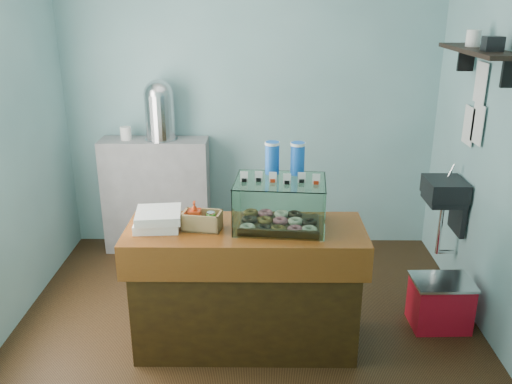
{
  "coord_description": "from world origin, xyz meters",
  "views": [
    {
      "loc": [
        0.1,
        -3.55,
        2.36
      ],
      "look_at": [
        0.07,
        -0.15,
        1.12
      ],
      "focal_mm": 38.0,
      "sensor_mm": 36.0,
      "label": 1
    }
  ],
  "objects_px": {
    "counter": "(246,287)",
    "display_case": "(280,200)",
    "coffee_urn": "(160,109)",
    "red_cooler": "(440,303)"
  },
  "relations": [
    {
      "from": "coffee_urn",
      "to": "red_cooler",
      "type": "distance_m",
      "value": 2.9
    },
    {
      "from": "red_cooler",
      "to": "coffee_urn",
      "type": "bearing_deg",
      "value": 147.59
    },
    {
      "from": "display_case",
      "to": "coffee_urn",
      "type": "relative_size",
      "value": 1.14
    },
    {
      "from": "coffee_urn",
      "to": "red_cooler",
      "type": "height_order",
      "value": "coffee_urn"
    },
    {
      "from": "display_case",
      "to": "red_cooler",
      "type": "height_order",
      "value": "display_case"
    },
    {
      "from": "counter",
      "to": "display_case",
      "type": "relative_size",
      "value": 2.54
    },
    {
      "from": "counter",
      "to": "display_case",
      "type": "xyz_separation_m",
      "value": [
        0.23,
        0.07,
        0.62
      ]
    },
    {
      "from": "counter",
      "to": "display_case",
      "type": "height_order",
      "value": "display_case"
    },
    {
      "from": "display_case",
      "to": "counter",
      "type": "bearing_deg",
      "value": -158.1
    },
    {
      "from": "display_case",
      "to": "coffee_urn",
      "type": "distance_m",
      "value": 1.86
    }
  ]
}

